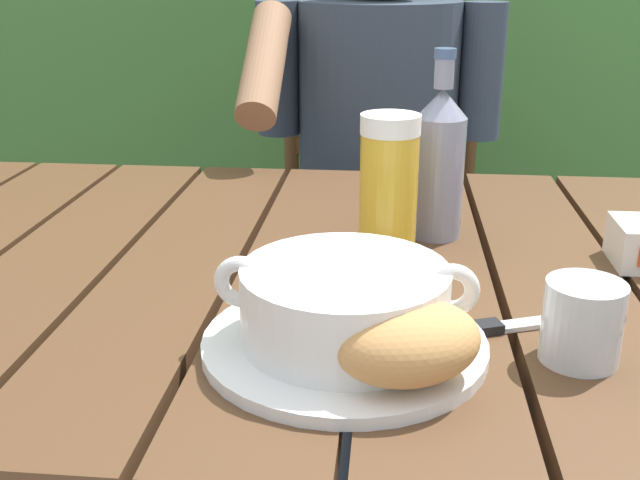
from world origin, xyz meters
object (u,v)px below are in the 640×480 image
object	(u,v)px
person_eating	(375,153)
beer_bottle	(439,161)
bread_roll	(408,342)
serving_plate	(344,344)
table_knife	(497,327)
soup_bowl	(345,302)
beer_glass	(389,186)
chair_near_diner	(376,226)
water_glass_small	(582,322)

from	to	relation	value
person_eating	beer_bottle	xyz separation A→B (m)	(0.09, -0.55, 0.13)
person_eating	bread_roll	size ratio (longest dim) A/B	7.85
serving_plate	table_knife	distance (m)	0.15
person_eating	soup_bowl	bearing A→B (deg)	-90.24
beer_bottle	beer_glass	bearing A→B (deg)	-130.84
person_eating	beer_bottle	distance (m)	0.57
chair_near_diner	table_knife	xyz separation A→B (m)	(0.14, -1.02, 0.26)
table_knife	water_glass_small	bearing A→B (deg)	-37.36
chair_near_diner	table_knife	world-z (taller)	chair_near_diner
beer_bottle	bread_roll	bearing A→B (deg)	-96.18
person_eating	serving_plate	distance (m)	0.87
bread_roll	beer_bottle	size ratio (longest dim) A/B	0.65
serving_plate	beer_bottle	bearing A→B (deg)	72.97
person_eating	soup_bowl	world-z (taller)	person_eating
bread_roll	water_glass_small	world-z (taller)	bread_roll
serving_plate	water_glass_small	xyz separation A→B (m)	(0.21, 0.00, 0.03)
chair_near_diner	person_eating	xyz separation A→B (m)	(-0.00, -0.20, 0.23)
person_eating	chair_near_diner	bearing A→B (deg)	89.16
beer_glass	table_knife	distance (m)	0.24
soup_bowl	beer_glass	bearing A→B (deg)	81.86
chair_near_diner	person_eating	size ratio (longest dim) A/B	0.80
chair_near_diner	beer_bottle	size ratio (longest dim) A/B	4.08
beer_bottle	table_knife	xyz separation A→B (m)	(0.05, -0.27, -0.10)
serving_plate	soup_bowl	bearing A→B (deg)	-90.00
chair_near_diner	table_knife	size ratio (longest dim) A/B	5.88
serving_plate	water_glass_small	world-z (taller)	water_glass_small
bread_roll	beer_bottle	world-z (taller)	beer_bottle
person_eating	serving_plate	world-z (taller)	person_eating
chair_near_diner	table_knife	distance (m)	1.06
person_eating	table_knife	world-z (taller)	person_eating
beer_bottle	table_knife	size ratio (longest dim) A/B	1.44
table_knife	serving_plate	bearing A→B (deg)	-160.40
person_eating	serving_plate	bearing A→B (deg)	-90.24
table_knife	person_eating	bearing A→B (deg)	99.81
soup_bowl	table_knife	xyz separation A→B (m)	(0.15, 0.05, -0.04)
soup_bowl	water_glass_small	distance (m)	0.21
serving_plate	bread_roll	distance (m)	0.09
beer_bottle	table_knife	world-z (taller)	beer_bottle
beer_bottle	water_glass_small	size ratio (longest dim) A/B	3.19
person_eating	soup_bowl	size ratio (longest dim) A/B	5.07
serving_plate	soup_bowl	world-z (taller)	soup_bowl
chair_near_diner	bread_roll	xyz separation A→B (m)	(0.05, -1.14, 0.30)
serving_plate	water_glass_small	size ratio (longest dim) A/B	3.51
person_eating	beer_glass	world-z (taller)	person_eating
serving_plate	bread_roll	xyz separation A→B (m)	(0.06, -0.07, 0.04)
person_eating	water_glass_small	xyz separation A→B (m)	(0.21, -0.87, 0.06)
bread_roll	water_glass_small	bearing A→B (deg)	23.52
soup_bowl	table_knife	size ratio (longest dim) A/B	1.44
soup_bowl	table_knife	world-z (taller)	soup_bowl
chair_near_diner	beer_glass	xyz separation A→B (m)	(0.03, -0.82, 0.34)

